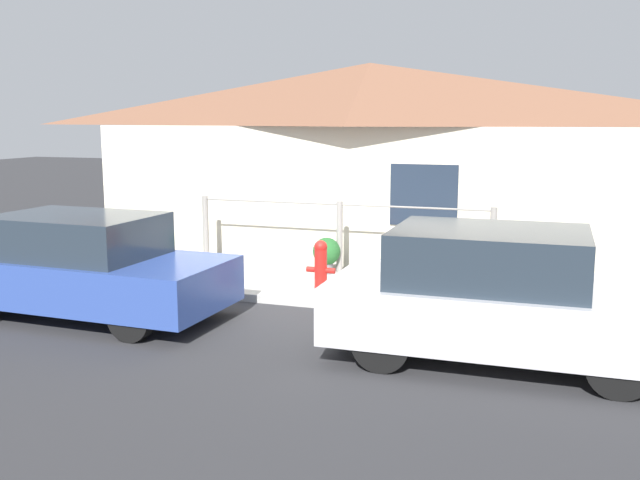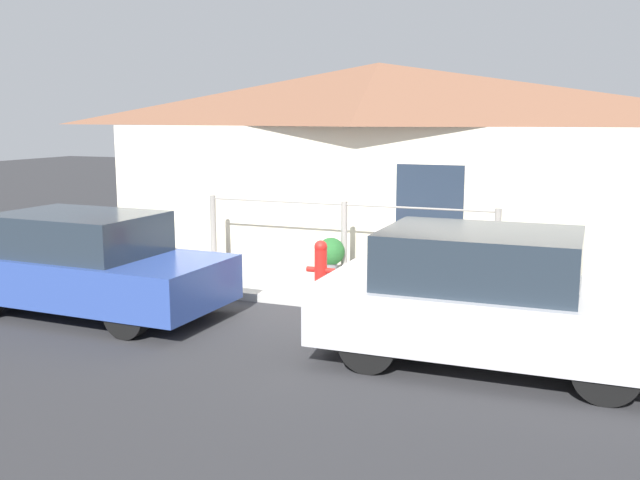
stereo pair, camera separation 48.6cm
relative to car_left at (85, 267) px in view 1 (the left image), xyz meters
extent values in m
plane|color=#2D2D30|center=(2.50, 1.33, -0.66)|extent=(60.00, 60.00, 0.00)
cube|color=#B2AFA8|center=(2.50, 2.31, -0.60)|extent=(24.00, 1.97, 0.11)
cube|color=beige|center=(2.50, 3.85, 0.56)|extent=(9.79, 0.12, 2.44)
cube|color=#1E2838|center=(3.72, 3.78, 0.68)|extent=(1.10, 0.04, 1.00)
pyramid|color=brown|center=(2.50, 4.89, 2.32)|extent=(10.19, 2.20, 1.10)
cylinder|color=gray|center=(0.10, 3.14, 0.03)|extent=(0.10, 0.10, 1.15)
cylinder|color=gray|center=(2.50, 3.14, 0.03)|extent=(0.10, 0.10, 1.15)
cylinder|color=gray|center=(4.90, 3.14, 0.03)|extent=(0.10, 0.10, 1.15)
cylinder|color=gray|center=(2.50, 3.14, 0.56)|extent=(4.80, 0.03, 0.03)
cube|color=#2D4793|center=(0.04, 0.00, -0.15)|extent=(3.76, 1.74, 0.59)
cube|color=#232D38|center=(-0.10, 0.00, 0.41)|extent=(2.08, 1.50, 0.54)
cylinder|color=black|center=(1.21, 0.67, -0.38)|extent=(0.57, 0.22, 0.56)
cylinder|color=black|center=(1.17, -0.73, -0.38)|extent=(0.57, 0.22, 0.56)
cylinder|color=black|center=(-1.09, 0.73, -0.38)|extent=(0.57, 0.22, 0.56)
cube|color=#B7B7BC|center=(5.30, 0.00, -0.13)|extent=(3.67, 1.77, 0.61)
cube|color=#232D38|center=(5.16, 0.00, 0.47)|extent=(2.02, 1.55, 0.58)
cylinder|color=black|center=(6.43, 0.76, -0.36)|extent=(0.61, 0.21, 0.61)
cylinder|color=black|center=(6.44, -0.74, -0.36)|extent=(0.61, 0.21, 0.61)
cylinder|color=black|center=(4.16, 0.74, -0.36)|extent=(0.61, 0.21, 0.61)
cylinder|color=black|center=(4.18, -0.76, -0.36)|extent=(0.61, 0.21, 0.61)
cylinder|color=red|center=(2.70, 1.63, -0.22)|extent=(0.18, 0.18, 0.65)
sphere|color=red|center=(2.70, 1.63, 0.14)|extent=(0.19, 0.19, 0.19)
cylinder|color=red|center=(2.57, 1.63, -0.19)|extent=(0.16, 0.08, 0.08)
cylinder|color=red|center=(2.83, 1.63, -0.19)|extent=(0.16, 0.08, 0.08)
cylinder|color=slate|center=(2.33, 3.00, -0.45)|extent=(0.21, 0.21, 0.19)
sphere|color=#235B28|center=(2.33, 3.00, -0.19)|extent=(0.44, 0.44, 0.44)
camera|label=1|loc=(5.86, -7.60, 1.92)|focal=40.00mm
camera|label=2|loc=(6.32, -7.43, 1.92)|focal=40.00mm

